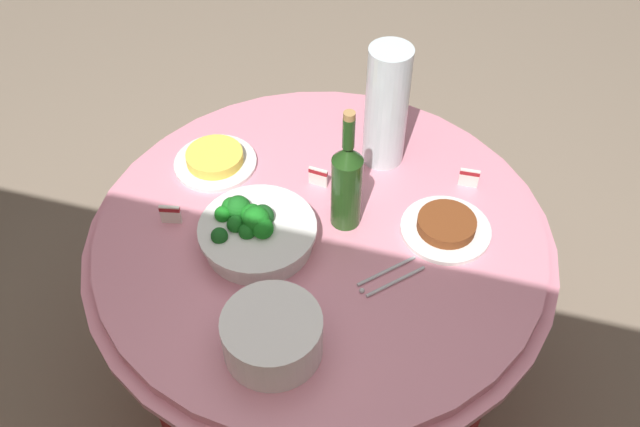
% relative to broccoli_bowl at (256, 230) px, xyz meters
% --- Properties ---
extents(ground_plane, '(6.00, 6.00, 0.00)m').
position_rel_broccoli_bowl_xyz_m(ground_plane, '(-0.13, -0.09, -0.79)').
color(ground_plane, gray).
extents(buffet_table, '(1.16, 1.16, 0.74)m').
position_rel_broccoli_bowl_xyz_m(buffet_table, '(-0.13, -0.09, -0.41)').
color(buffet_table, maroon).
rests_on(buffet_table, ground_plane).
extents(broccoli_bowl, '(0.28, 0.28, 0.12)m').
position_rel_broccoli_bowl_xyz_m(broccoli_bowl, '(0.00, 0.00, 0.00)').
color(broccoli_bowl, white).
rests_on(broccoli_bowl, buffet_table).
extents(plate_stack, '(0.21, 0.21, 0.10)m').
position_rel_broccoli_bowl_xyz_m(plate_stack, '(-0.14, 0.27, 0.00)').
color(plate_stack, white).
rests_on(plate_stack, buffet_table).
extents(wine_bottle, '(0.07, 0.07, 0.34)m').
position_rel_broccoli_bowl_xyz_m(wine_bottle, '(-0.19, -0.13, 0.08)').
color(wine_bottle, '#214618').
rests_on(wine_bottle, buffet_table).
extents(decorative_fruit_vase, '(0.11, 0.11, 0.34)m').
position_rel_broccoli_bowl_xyz_m(decorative_fruit_vase, '(-0.22, -0.38, 0.12)').
color(decorative_fruit_vase, silver).
rests_on(decorative_fruit_vase, buffet_table).
extents(serving_tongs, '(0.14, 0.15, 0.01)m').
position_rel_broccoli_bowl_xyz_m(serving_tongs, '(-0.33, 0.02, -0.04)').
color(serving_tongs, silver).
rests_on(serving_tongs, buffet_table).
extents(food_plate_fried_egg, '(0.22, 0.22, 0.04)m').
position_rel_broccoli_bowl_xyz_m(food_plate_fried_egg, '(0.20, -0.23, -0.03)').
color(food_plate_fried_egg, white).
rests_on(food_plate_fried_egg, buffet_table).
extents(food_plate_stir_fry, '(0.22, 0.22, 0.04)m').
position_rel_broccoli_bowl_xyz_m(food_plate_stir_fry, '(-0.43, -0.16, -0.03)').
color(food_plate_stir_fry, white).
rests_on(food_plate_stir_fry, buffet_table).
extents(label_placard_front, '(0.05, 0.01, 0.05)m').
position_rel_broccoli_bowl_xyz_m(label_placard_front, '(-0.09, -0.23, -0.01)').
color(label_placard_front, white).
rests_on(label_placard_front, buffet_table).
extents(label_placard_mid, '(0.05, 0.02, 0.05)m').
position_rel_broccoli_bowl_xyz_m(label_placard_mid, '(0.22, -0.01, -0.01)').
color(label_placard_mid, white).
rests_on(label_placard_mid, buffet_table).
extents(label_placard_rear, '(0.05, 0.01, 0.05)m').
position_rel_broccoli_bowl_xyz_m(label_placard_rear, '(-0.46, -0.33, -0.01)').
color(label_placard_rear, white).
rests_on(label_placard_rear, buffet_table).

